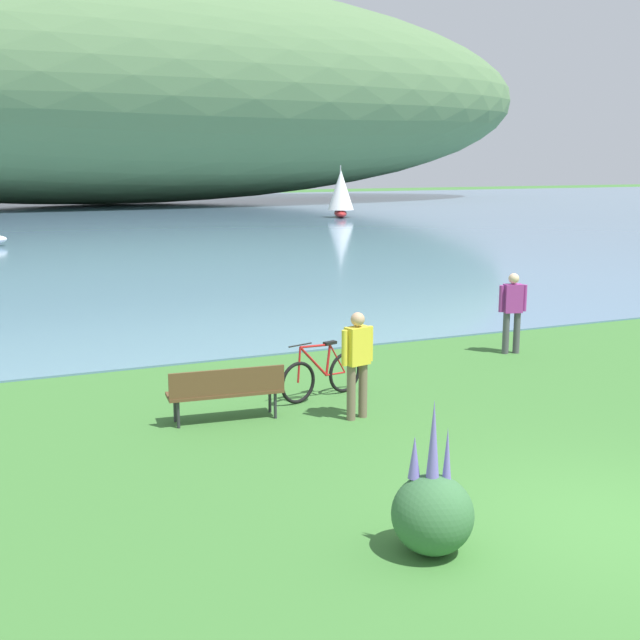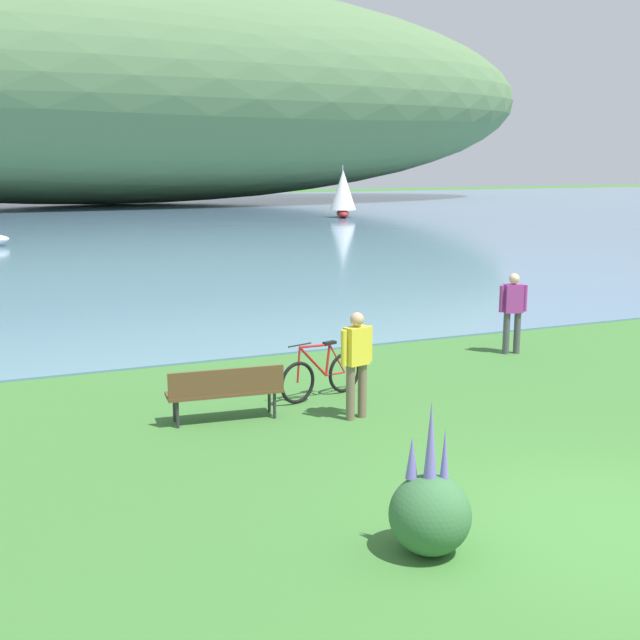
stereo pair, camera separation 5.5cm
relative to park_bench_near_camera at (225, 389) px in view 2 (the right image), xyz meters
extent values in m
plane|color=#3D7533|center=(2.97, -5.28, -0.52)|extent=(200.00, 200.00, 0.00)
cube|color=#5B7F9E|center=(2.97, 43.79, -0.50)|extent=(180.00, 80.00, 0.04)
ellipsoid|color=#567A4C|center=(8.75, 65.35, 9.75)|extent=(86.64, 28.00, 20.46)
cube|color=brown|center=(0.01, 0.08, -0.07)|extent=(1.84, 0.64, 0.05)
cube|color=brown|center=(-0.01, -0.13, 0.15)|extent=(1.80, 0.20, 0.40)
cylinder|color=#2D2D33|center=(-0.74, 0.32, -0.30)|extent=(0.05, 0.05, 0.45)
cylinder|color=#2D2D33|center=(0.78, 0.18, -0.30)|extent=(0.05, 0.05, 0.45)
cylinder|color=#2D2D33|center=(-0.77, -0.02, -0.30)|extent=(0.05, 0.05, 0.45)
cylinder|color=#2D2D33|center=(0.75, -0.16, -0.30)|extent=(0.05, 0.05, 0.45)
torus|color=black|center=(1.39, 0.44, -0.16)|extent=(0.71, 0.26, 0.72)
torus|color=black|center=(2.39, 0.74, -0.16)|extent=(0.71, 0.26, 0.72)
cylinder|color=red|center=(1.71, 0.54, 0.15)|extent=(0.59, 0.22, 0.61)
cylinder|color=red|center=(1.75, 0.55, 0.41)|extent=(0.64, 0.23, 0.09)
cylinder|color=red|center=(2.02, 0.63, 0.12)|extent=(0.13, 0.08, 0.54)
cylinder|color=red|center=(2.19, 0.68, -0.15)|extent=(0.42, 0.15, 0.05)
cylinder|color=red|center=(2.23, 0.69, 0.11)|extent=(0.36, 0.13, 0.56)
cylinder|color=red|center=(1.41, 0.45, 0.14)|extent=(0.09, 0.06, 0.60)
cube|color=black|center=(2.06, 0.64, 0.42)|extent=(0.26, 0.16, 0.05)
cylinder|color=black|center=(1.43, 0.46, 0.48)|extent=(0.47, 0.16, 0.02)
cylinder|color=#4C4C51|center=(6.75, 2.02, -0.08)|extent=(0.14, 0.14, 0.88)
cylinder|color=#4C4C51|center=(6.98, 1.96, -0.08)|extent=(0.14, 0.14, 0.88)
cube|color=#9E338C|center=(6.86, 1.99, 0.66)|extent=(0.42, 0.31, 0.60)
sphere|color=beige|center=(6.86, 1.99, 1.08)|extent=(0.22, 0.22, 0.22)
cylinder|color=#9E338C|center=(6.61, 2.06, 0.66)|extent=(0.09, 0.09, 0.56)
cylinder|color=#9E338C|center=(7.12, 1.93, 0.66)|extent=(0.09, 0.09, 0.56)
cylinder|color=#72604C|center=(1.82, -0.70, -0.08)|extent=(0.14, 0.14, 0.88)
cylinder|color=#72604C|center=(2.06, -0.64, -0.08)|extent=(0.14, 0.14, 0.88)
cube|color=yellow|center=(1.94, -0.67, 0.66)|extent=(0.42, 0.30, 0.60)
sphere|color=tan|center=(1.94, -0.67, 1.08)|extent=(0.22, 0.22, 0.22)
cylinder|color=yellow|center=(1.69, -0.73, 0.66)|extent=(0.09, 0.09, 0.56)
cylinder|color=yellow|center=(2.19, -0.61, 0.66)|extent=(0.09, 0.09, 0.56)
ellipsoid|color=#386B3D|center=(0.69, -5.00, -0.10)|extent=(0.86, 0.86, 0.84)
cylinder|color=#386B3D|center=(0.54, -4.86, 0.21)|extent=(0.02, 0.02, 0.12)
cone|color=#7A6BC6|center=(0.54, -4.86, 0.50)|extent=(0.13, 0.13, 0.46)
cylinder|color=#386B3D|center=(0.83, -5.02, 0.21)|extent=(0.02, 0.02, 0.12)
cone|color=#7A6BC6|center=(0.83, -5.02, 0.55)|extent=(0.09, 0.09, 0.56)
cylinder|color=#386B3D|center=(0.68, -4.99, 0.21)|extent=(0.02, 0.02, 0.12)
cone|color=#7A6BC6|center=(0.68, -4.99, 0.70)|extent=(0.14, 0.14, 0.86)
ellipsoid|color=#B22323|center=(20.93, 40.84, -0.21)|extent=(1.92, 3.20, 0.54)
cylinder|color=#B2B2B2|center=(21.02, 41.06, 1.61)|extent=(0.08, 0.08, 3.09)
cone|color=white|center=(20.83, 40.57, 1.45)|extent=(2.37, 2.37, 2.78)
camera|label=1|loc=(-3.50, -11.71, 3.49)|focal=45.50mm
camera|label=2|loc=(-3.45, -11.73, 3.49)|focal=45.50mm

